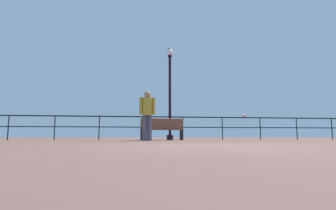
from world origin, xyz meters
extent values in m
plane|color=brown|center=(0.00, 0.00, 0.00)|extent=(60.00, 60.00, 0.00)
cube|color=black|center=(0.00, 7.22, 1.02)|extent=(23.95, 0.05, 0.05)
cube|color=black|center=(0.00, 7.22, 0.56)|extent=(23.95, 0.04, 0.04)
cylinder|color=black|center=(-6.45, 7.22, 0.51)|extent=(0.04, 0.04, 1.02)
cylinder|color=black|center=(-4.61, 7.22, 0.51)|extent=(0.04, 0.04, 1.02)
cylinder|color=black|center=(-2.76, 7.22, 0.51)|extent=(0.04, 0.04, 1.02)
cylinder|color=black|center=(-0.92, 7.22, 0.51)|extent=(0.04, 0.04, 1.02)
cylinder|color=black|center=(0.92, 7.22, 0.51)|extent=(0.04, 0.04, 1.02)
cylinder|color=black|center=(2.76, 7.22, 0.51)|extent=(0.04, 0.04, 1.02)
cylinder|color=black|center=(4.61, 7.22, 0.51)|extent=(0.04, 0.04, 1.02)
cylinder|color=black|center=(6.45, 7.22, 0.51)|extent=(0.04, 0.04, 1.02)
cylinder|color=black|center=(8.29, 7.22, 0.51)|extent=(0.04, 0.04, 1.02)
cube|color=brown|center=(-0.13, 6.51, 0.45)|extent=(1.78, 0.50, 0.05)
cube|color=brown|center=(-0.12, 6.31, 0.67)|extent=(1.77, 0.19, 0.45)
cube|color=black|center=(0.71, 6.54, 0.23)|extent=(0.05, 0.39, 0.45)
cube|color=black|center=(0.71, 6.71, 0.59)|extent=(0.05, 0.30, 0.04)
cube|color=black|center=(-0.97, 6.48, 0.23)|extent=(0.05, 0.39, 0.45)
cube|color=black|center=(-0.98, 6.64, 0.59)|extent=(0.05, 0.30, 0.04)
cylinder|color=black|center=(0.36, 7.45, 0.11)|extent=(0.30, 0.30, 0.22)
cylinder|color=black|center=(0.36, 7.45, 2.05)|extent=(0.12, 0.12, 3.67)
cylinder|color=black|center=(0.36, 7.45, 3.92)|extent=(0.20, 0.20, 0.06)
sphere|color=white|center=(0.36, 7.45, 4.09)|extent=(0.30, 0.30, 0.30)
cone|color=black|center=(0.36, 7.45, 4.29)|extent=(0.15, 0.15, 0.10)
cylinder|color=#49475B|center=(-0.88, 5.14, 0.46)|extent=(0.17, 0.17, 0.92)
cylinder|color=#49475B|center=(-0.71, 5.14, 0.46)|extent=(0.17, 0.17, 0.92)
cylinder|color=#A79030|center=(-0.79, 5.14, 1.25)|extent=(0.35, 0.35, 0.66)
cylinder|color=#A79030|center=(-1.03, 5.14, 1.27)|extent=(0.12, 0.12, 0.63)
cylinder|color=#A79030|center=(-0.56, 5.14, 1.27)|extent=(0.12, 0.12, 0.63)
sphere|color=#997F5E|center=(-0.79, 5.14, 1.71)|extent=(0.24, 0.24, 0.24)
ellipsoid|color=silver|center=(3.83, 7.22, 1.12)|extent=(0.21, 0.29, 0.15)
ellipsoid|color=#918B9C|center=(3.83, 7.22, 1.14)|extent=(0.17, 0.26, 0.05)
sphere|color=silver|center=(3.80, 7.33, 1.19)|extent=(0.12, 0.12, 0.12)
cone|color=yellow|center=(3.79, 7.41, 1.19)|extent=(0.06, 0.06, 0.05)
cube|color=#918B9C|center=(3.86, 7.07, 1.13)|extent=(0.08, 0.10, 0.02)
camera|label=1|loc=(-1.27, -4.52, 0.17)|focal=28.21mm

